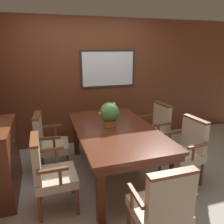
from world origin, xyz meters
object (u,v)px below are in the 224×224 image
(chair_left_far, at_px, (48,141))
(potted_plant, at_px, (110,114))
(chair_right_far, at_px, (155,127))
(chair_head_near, at_px, (162,206))
(chair_right_near, at_px, (186,148))
(dining_table, at_px, (115,134))
(chair_left_near, at_px, (49,171))

(chair_left_far, distance_m, potted_plant, 1.06)
(chair_right_far, xyz_separation_m, potted_plant, (-0.97, -0.33, 0.45))
(chair_head_near, relative_size, potted_plant, 2.68)
(chair_right_near, xyz_separation_m, potted_plant, (-0.99, 0.54, 0.45))
(chair_right_near, bearing_deg, dining_table, -119.55)
(chair_right_far, relative_size, chair_right_near, 1.00)
(dining_table, xyz_separation_m, chair_left_near, (-0.97, -0.45, -0.17))
(chair_left_far, bearing_deg, chair_right_far, -84.19)
(dining_table, relative_size, chair_left_far, 2.04)
(dining_table, relative_size, potted_plant, 5.48)
(chair_head_near, relative_size, chair_right_far, 1.00)
(potted_plant, bearing_deg, chair_left_far, 160.54)
(chair_left_near, distance_m, chair_head_near, 1.34)
(dining_table, distance_m, chair_left_near, 1.08)
(chair_right_far, relative_size, chair_left_far, 1.00)
(dining_table, height_order, chair_head_near, chair_head_near)
(chair_right_near, bearing_deg, chair_left_far, -119.79)
(chair_right_near, bearing_deg, chair_head_near, -50.16)
(chair_left_near, relative_size, chair_right_far, 1.00)
(dining_table, height_order, chair_right_near, chair_right_near)
(potted_plant, bearing_deg, chair_left_near, -148.54)
(chair_right_near, relative_size, potted_plant, 2.68)
(chair_right_far, bearing_deg, chair_head_near, -31.36)
(chair_left_near, bearing_deg, chair_left_far, -1.14)
(dining_table, bearing_deg, chair_right_far, 26.16)
(chair_left_near, relative_size, chair_head_near, 1.00)
(chair_left_far, bearing_deg, chair_right_near, -109.04)
(chair_right_far, height_order, chair_right_near, same)
(chair_left_far, xyz_separation_m, potted_plant, (0.91, -0.32, 0.45))
(potted_plant, bearing_deg, dining_table, -67.68)
(potted_plant, bearing_deg, chair_head_near, -88.39)
(dining_table, relative_size, chair_right_far, 2.04)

